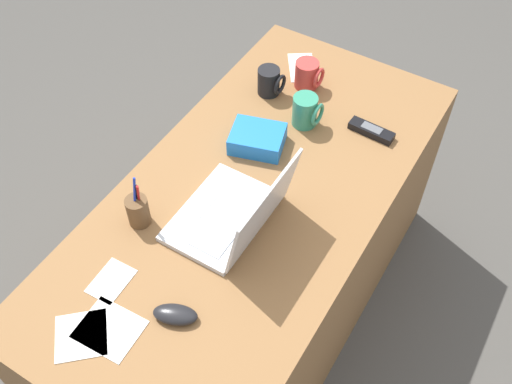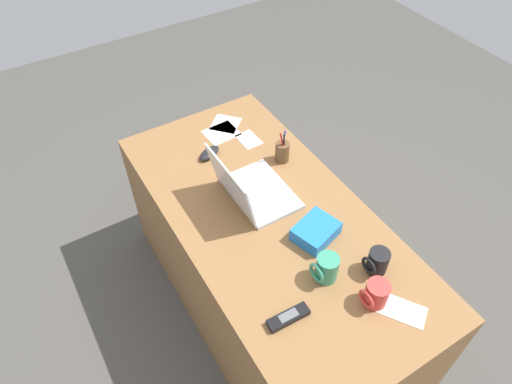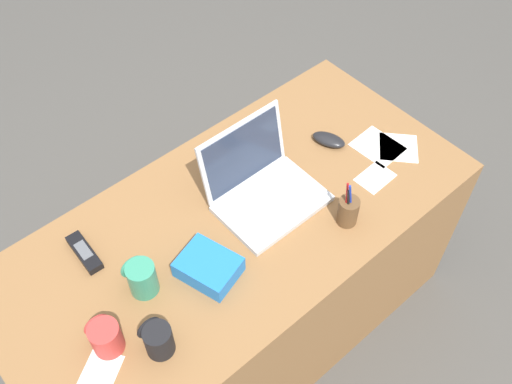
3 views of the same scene
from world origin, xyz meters
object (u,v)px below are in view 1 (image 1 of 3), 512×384
at_px(coffee_mug_white, 270,82).
at_px(coffee_mug_tall, 306,111).
at_px(coffee_mug_spare, 308,75).
at_px(snack_bag, 257,139).
at_px(cordless_phone, 371,131).
at_px(laptop, 235,214).
at_px(computer_mouse, 175,314).
at_px(pen_holder, 138,211).

relative_size(coffee_mug_white, coffee_mug_tall, 0.90).
bearing_deg(coffee_mug_spare, snack_bag, 0.24).
bearing_deg(cordless_phone, coffee_mug_tall, -71.26).
xyz_separation_m(laptop, snack_bag, (-0.30, -0.11, -0.02)).
xyz_separation_m(computer_mouse, pen_holder, (-0.19, -0.27, 0.03)).
relative_size(laptop, coffee_mug_spare, 3.32).
distance_m(cordless_phone, snack_bag, 0.37).
relative_size(coffee_mug_spare, cordless_phone, 0.65).
relative_size(laptop, computer_mouse, 2.80).
bearing_deg(laptop, coffee_mug_tall, -176.72).
bearing_deg(laptop, computer_mouse, 4.87).
distance_m(laptop, snack_bag, 0.32).
distance_m(coffee_mug_white, cordless_phone, 0.38).
xyz_separation_m(computer_mouse, coffee_mug_tall, (-0.79, -0.05, 0.04)).
distance_m(coffee_mug_spare, cordless_phone, 0.31).
bearing_deg(coffee_mug_white, coffee_mug_tall, 68.43).
height_order(coffee_mug_tall, coffee_mug_spare, coffee_mug_tall).
bearing_deg(laptop, coffee_mug_white, -159.33).
xyz_separation_m(coffee_mug_white, coffee_mug_tall, (0.07, 0.18, 0.01)).
bearing_deg(snack_bag, coffee_mug_white, -158.31).
relative_size(pen_holder, snack_bag, 1.08).
height_order(coffee_mug_white, cordless_phone, coffee_mug_white).
bearing_deg(coffee_mug_spare, cordless_phone, 71.20).
distance_m(pen_holder, snack_bag, 0.45).
bearing_deg(cordless_phone, pen_holder, -32.02).
relative_size(computer_mouse, pen_holder, 0.65).
bearing_deg(laptop, coffee_mug_spare, -170.20).
height_order(cordless_phone, pen_holder, pen_holder).
bearing_deg(pen_holder, coffee_mug_spare, 170.40).
relative_size(coffee_mug_white, snack_bag, 0.59).
distance_m(coffee_mug_tall, pen_holder, 0.63).
distance_m(computer_mouse, cordless_phone, 0.87).
relative_size(computer_mouse, coffee_mug_tall, 1.08).
relative_size(laptop, coffee_mug_white, 3.35).
relative_size(coffee_mug_tall, snack_bag, 0.65).
height_order(coffee_mug_white, pen_holder, pen_holder).
distance_m(laptop, coffee_mug_white, 0.57).
bearing_deg(coffee_mug_tall, pen_holder, -19.55).
distance_m(laptop, computer_mouse, 0.33).
height_order(laptop, coffee_mug_spare, laptop).
distance_m(computer_mouse, coffee_mug_spare, 0.97).
bearing_deg(coffee_mug_spare, pen_holder, -9.60).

